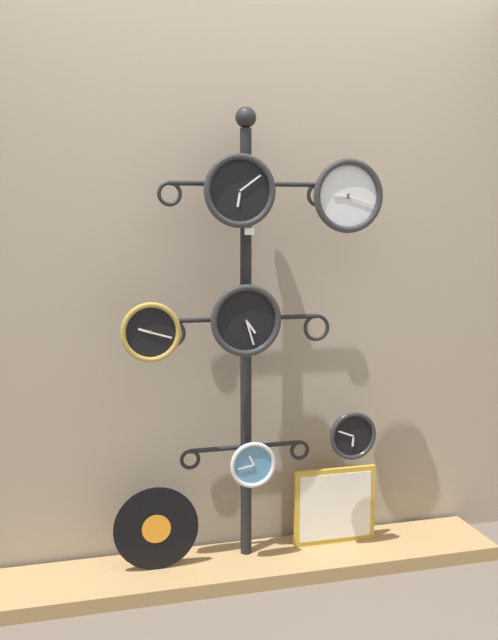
# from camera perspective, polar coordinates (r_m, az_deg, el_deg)

# --- Properties ---
(ground_plane) EXTENTS (12.00, 12.00, 0.00)m
(ground_plane) POSITION_cam_1_polar(r_m,az_deg,el_deg) (3.08, 1.87, -21.42)
(ground_plane) COLOR brown
(shop_wall) EXTENTS (4.40, 0.04, 2.80)m
(shop_wall) POSITION_cam_1_polar(r_m,az_deg,el_deg) (3.24, -0.97, 5.98)
(shop_wall) COLOR gray
(shop_wall) RESTS_ON ground_plane
(low_shelf) EXTENTS (2.20, 0.36, 0.06)m
(low_shelf) POSITION_cam_1_polar(r_m,az_deg,el_deg) (3.36, 0.05, -18.17)
(low_shelf) COLOR #9E7A4C
(low_shelf) RESTS_ON ground_plane
(display_stand) EXTENTS (0.74, 0.42, 1.94)m
(display_stand) POSITION_cam_1_polar(r_m,az_deg,el_deg) (3.19, -0.24, -6.91)
(display_stand) COLOR black
(display_stand) RESTS_ON ground_plane
(clock_top_center) EXTENTS (0.29, 0.04, 0.29)m
(clock_top_center) POSITION_cam_1_polar(r_m,az_deg,el_deg) (2.99, -0.72, 9.82)
(clock_top_center) COLOR black
(clock_top_right) EXTENTS (0.30, 0.04, 0.30)m
(clock_top_right) POSITION_cam_1_polar(r_m,az_deg,el_deg) (3.13, 7.55, 9.35)
(clock_top_right) COLOR silver
(clock_middle_left) EXTENTS (0.24, 0.04, 0.24)m
(clock_middle_left) POSITION_cam_1_polar(r_m,az_deg,el_deg) (2.93, -7.50, -0.93)
(clock_middle_left) COLOR black
(clock_middle_center) EXTENTS (0.29, 0.04, 0.29)m
(clock_middle_center) POSITION_cam_1_polar(r_m,az_deg,el_deg) (2.99, -0.24, -0.04)
(clock_middle_center) COLOR black
(clock_bottom_center) EXTENTS (0.19, 0.04, 0.19)m
(clock_bottom_center) POSITION_cam_1_polar(r_m,az_deg,el_deg) (3.14, 0.32, -10.94)
(clock_bottom_center) COLOR #4C84B2
(clock_bottom_right) EXTENTS (0.21, 0.04, 0.21)m
(clock_bottom_right) POSITION_cam_1_polar(r_m,az_deg,el_deg) (3.25, 7.90, -8.71)
(clock_bottom_right) COLOR black
(vinyl_record) EXTENTS (0.35, 0.01, 0.35)m
(vinyl_record) POSITION_cam_1_polar(r_m,az_deg,el_deg) (3.21, -7.08, -15.50)
(vinyl_record) COLOR black
(vinyl_record) RESTS_ON low_shelf
(picture_frame) EXTENTS (0.38, 0.02, 0.34)m
(picture_frame) POSITION_cam_1_polar(r_m,az_deg,el_deg) (3.45, 6.56, -13.88)
(picture_frame) COLOR gold
(picture_frame) RESTS_ON low_shelf
(price_tag_upper) EXTENTS (0.04, 0.00, 0.03)m
(price_tag_upper) POSITION_cam_1_polar(r_m,az_deg,el_deg) (3.00, 0.03, 6.77)
(price_tag_upper) COLOR white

